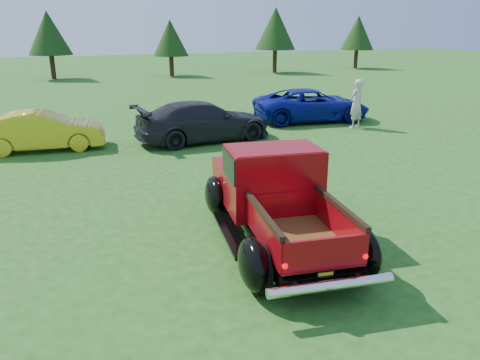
% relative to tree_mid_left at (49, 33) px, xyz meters
% --- Properties ---
extents(ground, '(120.00, 120.00, 0.00)m').
position_rel_tree_mid_left_xyz_m(ground, '(3.00, -31.00, -3.38)').
color(ground, '#1D4C15').
rests_on(ground, ground).
extents(tree_mid_left, '(3.20, 3.20, 5.00)m').
position_rel_tree_mid_left_xyz_m(tree_mid_left, '(0.00, 0.00, 0.00)').
color(tree_mid_left, '#332114').
rests_on(tree_mid_left, ground).
extents(tree_mid_right, '(2.82, 2.82, 4.40)m').
position_rel_tree_mid_left_xyz_m(tree_mid_right, '(9.00, -1.00, -0.41)').
color(tree_mid_right, '#332114').
rests_on(tree_mid_right, ground).
extents(tree_east, '(3.46, 3.46, 5.40)m').
position_rel_tree_mid_left_xyz_m(tree_east, '(18.00, -1.50, 0.27)').
color(tree_east, '#332114').
rests_on(tree_east, ground).
extents(tree_far_east, '(3.07, 3.07, 4.80)m').
position_rel_tree_mid_left_xyz_m(tree_far_east, '(27.00, -0.50, -0.14)').
color(tree_far_east, '#332114').
rests_on(tree_far_east, ground).
extents(pickup_truck, '(2.81, 5.06, 1.80)m').
position_rel_tree_mid_left_xyz_m(pickup_truck, '(3.75, -31.59, -2.53)').
color(pickup_truck, black).
rests_on(pickup_truck, ground).
extents(show_car_yellow, '(4.03, 1.68, 1.30)m').
position_rel_tree_mid_left_xyz_m(show_car_yellow, '(-0.50, -22.78, -2.73)').
color(show_car_yellow, gold).
rests_on(show_car_yellow, ground).
extents(show_car_grey, '(5.04, 2.47, 1.41)m').
position_rel_tree_mid_left_xyz_m(show_car_grey, '(4.84, -23.42, -2.68)').
color(show_car_grey, black).
rests_on(show_car_grey, ground).
extents(show_car_blue, '(5.21, 2.90, 1.38)m').
position_rel_tree_mid_left_xyz_m(show_car_blue, '(10.27, -21.61, -2.69)').
color(show_car_blue, navy).
rests_on(show_car_blue, ground).
extents(spectator, '(0.82, 0.67, 1.94)m').
position_rel_tree_mid_left_xyz_m(spectator, '(11.20, -23.52, -2.41)').
color(spectator, beige).
rests_on(spectator, ground).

